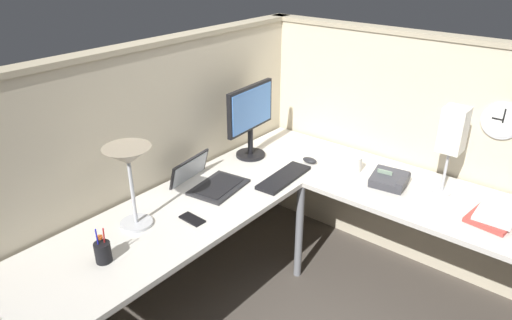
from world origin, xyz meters
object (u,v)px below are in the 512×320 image
object	(u,v)px
computer_mouse	(310,160)
desk_lamp_dome	(128,162)
cell_phone	(192,219)
laptop	(206,181)
monitor	(251,116)
keyboard	(284,177)
desk_lamp_paper	(453,132)
coffee_mug	(356,164)
office_phone	(390,180)
book_stack	(494,216)
pen_cup	(103,252)
wall_clock	(502,120)

from	to	relation	value
computer_mouse	desk_lamp_dome	size ratio (longest dim) A/B	0.23
cell_phone	laptop	bearing A→B (deg)	35.93
monitor	keyboard	world-z (taller)	monitor
laptop	desk_lamp_dome	bearing A→B (deg)	-176.99
desk_lamp_paper	laptop	bearing A→B (deg)	125.12
keyboard	coffee_mug	bearing A→B (deg)	-40.07
office_phone	book_stack	distance (m)	0.59
cell_phone	office_phone	xyz separation A→B (m)	(1.02, -0.66, 0.03)
book_stack	office_phone	bearing A→B (deg)	90.50
laptop	desk_lamp_dome	world-z (taller)	desk_lamp_dome
computer_mouse	cell_phone	size ratio (longest dim) A/B	0.72
book_stack	keyboard	bearing A→B (deg)	106.61
book_stack	coffee_mug	distance (m)	0.86
monitor	desk_lamp_dome	distance (m)	1.04
pen_cup	cell_phone	bearing A→B (deg)	-7.29
cell_phone	desk_lamp_paper	bearing A→B (deg)	-37.31
monitor	desk_lamp_paper	distance (m)	1.25
laptop	keyboard	distance (m)	0.49
computer_mouse	desk_lamp_paper	world-z (taller)	desk_lamp_paper
laptop	pen_cup	xyz separation A→B (m)	(-0.83, -0.16, 0.03)
cell_phone	keyboard	bearing A→B (deg)	-6.89
coffee_mug	desk_lamp_dome	bearing A→B (deg)	155.40
keyboard	office_phone	size ratio (longest dim) A/B	1.89
book_stack	desk_lamp_paper	distance (m)	0.50
coffee_mug	wall_clock	distance (m)	0.87
pen_cup	office_phone	xyz separation A→B (m)	(1.53, -0.72, -0.02)
office_phone	desk_lamp_paper	xyz separation A→B (m)	(0.12, -0.27, 0.35)
monitor	keyboard	bearing A→B (deg)	-109.08
pen_cup	desk_lamp_paper	bearing A→B (deg)	-31.11
cell_phone	desk_lamp_dome	bearing A→B (deg)	139.37
monitor	laptop	world-z (taller)	monitor
monitor	desk_lamp_paper	xyz separation A→B (m)	(0.32, -1.20, 0.09)
coffee_mug	laptop	bearing A→B (deg)	140.21
pen_cup	keyboard	bearing A→B (deg)	-8.10
pen_cup	cell_phone	size ratio (longest dim) A/B	1.25
office_phone	wall_clock	size ratio (longest dim) A/B	1.03
desk_lamp_dome	pen_cup	distance (m)	0.44
desk_lamp_dome	coffee_mug	xyz separation A→B (m)	(1.29, -0.59, -0.32)
computer_mouse	coffee_mug	distance (m)	0.31
keyboard	computer_mouse	size ratio (longest dim) A/B	4.13
desk_lamp_dome	book_stack	distance (m)	1.94
book_stack	cell_phone	bearing A→B (deg)	129.50
monitor	office_phone	xyz separation A→B (m)	(0.21, -0.93, -0.26)
desk_lamp_dome	desk_lamp_paper	world-z (taller)	desk_lamp_paper
cell_phone	desk_lamp_paper	size ratio (longest dim) A/B	0.27
monitor	desk_lamp_dome	xyz separation A→B (m)	(-1.03, -0.08, 0.07)
desk_lamp_dome	monitor	bearing A→B (deg)	4.27
keyboard	desk_lamp_dome	xyz separation A→B (m)	(-0.90, 0.30, 0.35)
monitor	laptop	size ratio (longest dim) A/B	1.18
office_phone	book_stack	world-z (taller)	office_phone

